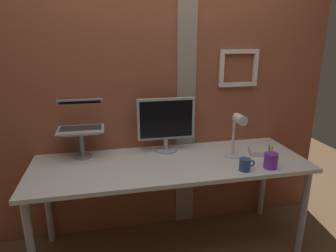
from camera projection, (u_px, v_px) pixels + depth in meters
ground_plane at (166, 247)px, 2.42m from camera, size 6.00×6.00×0.00m
brick_wall_back at (156, 76)px, 2.43m from camera, size 3.01×0.16×2.69m
desk at (171, 170)px, 2.23m from camera, size 2.04×0.71×0.75m
monitor at (166, 121)px, 2.36m from camera, size 0.46×0.18×0.44m
laptop_stand at (82, 139)px, 2.26m from camera, size 0.28×0.22×0.22m
laptop at (81, 120)px, 2.29m from camera, size 0.34×0.30×0.22m
desk_lamp at (237, 131)px, 2.20m from camera, size 0.12×0.20×0.36m
pen_cup at (271, 161)px, 2.10m from camera, size 0.09×0.09×0.18m
coffee_mug at (245, 165)px, 2.06m from camera, size 0.12×0.08×0.09m
paper_clutter_stack at (263, 152)px, 2.36m from camera, size 0.23×0.19×0.04m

